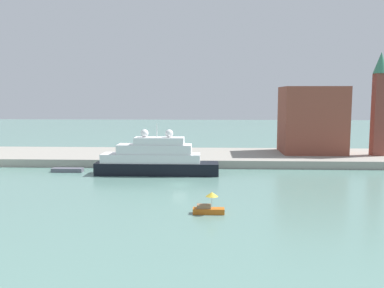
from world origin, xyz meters
TOP-DOWN VIEW (x-y plane):
  - ground at (0.00, 0.00)m, footprint 400.00×400.00m
  - quay_dock at (0.00, 27.16)m, footprint 110.00×22.33m
  - large_yacht at (-5.49, 9.16)m, footprint 24.35×4.82m
  - small_motorboat at (5.23, -18.07)m, footprint 4.18×1.66m
  - work_barge at (-23.92, 10.99)m, footprint 6.34×1.77m
  - harbor_building at (30.04, 29.86)m, footprint 14.68×12.13m
  - bell_tower at (44.19, 25.77)m, footprint 3.40×3.40m
  - parked_car at (-12.88, 22.26)m, footprint 4.51×1.76m
  - person_figure at (-8.72, 21.85)m, footprint 0.36×0.36m
  - mooring_bollard at (1.09, 17.73)m, footprint 0.38×0.38m

SIDE VIEW (x-z plane):
  - ground at x=0.00m, z-range 0.00..0.00m
  - work_barge at x=-23.92m, z-range 0.00..0.79m
  - quay_dock at x=0.00m, z-range 0.00..1.75m
  - small_motorboat at x=5.23m, z-range -0.46..2.47m
  - mooring_bollard at x=1.09m, z-range 1.75..2.50m
  - parked_car at x=-12.88m, z-range 1.66..2.96m
  - person_figure at x=-8.72m, z-range 1.69..3.26m
  - large_yacht at x=-5.49m, z-range -2.08..8.06m
  - harbor_building at x=30.04m, z-range 1.75..17.75m
  - bell_tower at x=44.19m, z-range 2.91..26.61m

